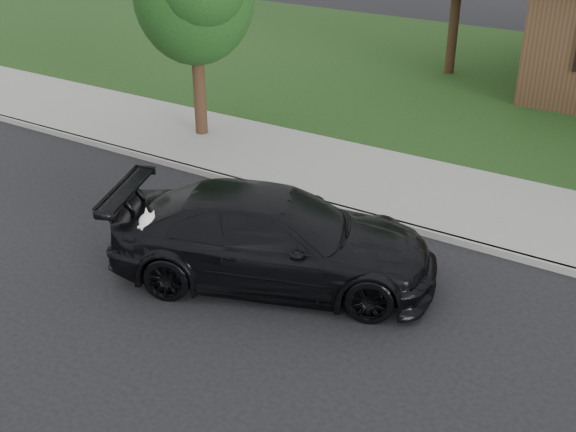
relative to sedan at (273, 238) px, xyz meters
The scene contains 4 objects.
ground 2.95m from the sedan, 18.59° to the right, with size 120.00×120.00×0.00m, color black.
sidewalk 4.95m from the sedan, 56.39° to the left, with size 60.00×3.00×0.12m, color gray.
curb 3.81m from the sedan, 43.59° to the left, with size 60.00×0.12×0.12m, color gray.
sedan is the anchor object (origin of this frame).
Camera 1 is at (2.57, -7.03, 5.94)m, focal length 45.00 mm.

